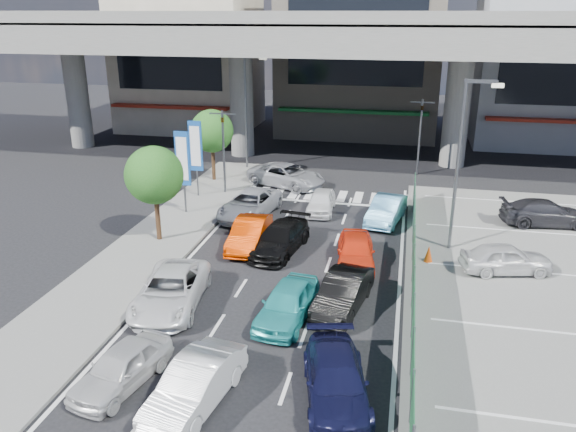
% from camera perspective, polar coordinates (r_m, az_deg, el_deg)
% --- Properties ---
extents(ground, '(120.00, 120.00, 0.00)m').
position_cam_1_polar(ground, '(23.03, -0.95, -7.72)').
color(ground, black).
rests_on(ground, ground).
extents(parking_lot, '(12.00, 28.00, 0.06)m').
position_cam_1_polar(parking_lot, '(25.13, 25.66, -7.29)').
color(parking_lot, slate).
rests_on(parking_lot, ground).
extents(sidewalk_left, '(4.00, 30.00, 0.12)m').
position_cam_1_polar(sidewalk_left, '(28.60, -12.91, -2.38)').
color(sidewalk_left, slate).
rests_on(sidewalk_left, ground).
extents(fence_run, '(0.16, 22.00, 1.80)m').
position_cam_1_polar(fence_run, '(23.05, 12.62, -5.72)').
color(fence_run, '#1E5732').
rests_on(fence_run, ground).
extents(expressway, '(64.00, 14.00, 10.75)m').
position_cam_1_polar(expressway, '(42.13, 6.06, 17.32)').
color(expressway, slate).
rests_on(expressway, ground).
extents(building_west, '(12.00, 10.90, 13.00)m').
position_cam_1_polar(building_west, '(55.92, -9.94, 15.48)').
color(building_west, '#A19982').
rests_on(building_west, ground).
extents(building_center, '(14.00, 10.90, 15.00)m').
position_cam_1_polar(building_center, '(53.10, 7.39, 16.46)').
color(building_center, gray).
rests_on(building_center, ground).
extents(building_east, '(12.00, 10.90, 12.00)m').
position_cam_1_polar(building_east, '(53.23, 25.09, 13.18)').
color(building_east, gray).
rests_on(building_east, ground).
extents(traffic_light_left, '(1.60, 1.24, 5.20)m').
position_cam_1_polar(traffic_light_left, '(34.31, -6.63, 8.53)').
color(traffic_light_left, '#595B60').
rests_on(traffic_light_left, ground).
extents(traffic_light_right, '(1.60, 1.24, 5.20)m').
position_cam_1_polar(traffic_light_right, '(39.43, 13.37, 9.64)').
color(traffic_light_right, '#595B60').
rests_on(traffic_light_right, ground).
extents(street_lamp_right, '(1.65, 0.22, 8.00)m').
position_cam_1_polar(street_lamp_right, '(26.63, 17.35, 6.22)').
color(street_lamp_right, '#595B60').
rests_on(street_lamp_right, ground).
extents(street_lamp_left, '(1.65, 0.22, 8.00)m').
position_cam_1_polar(street_lamp_left, '(39.83, -4.09, 11.44)').
color(street_lamp_left, '#595B60').
rests_on(street_lamp_left, ground).
extents(signboard_near, '(0.80, 0.14, 4.70)m').
position_cam_1_polar(signboard_near, '(31.20, -10.65, 5.51)').
color(signboard_near, '#595B60').
rests_on(signboard_near, ground).
extents(signboard_far, '(0.80, 0.14, 4.70)m').
position_cam_1_polar(signboard_far, '(34.04, -9.36, 6.80)').
color(signboard_far, '#595B60').
rests_on(signboard_far, ground).
extents(tree_near, '(2.80, 2.80, 4.80)m').
position_cam_1_polar(tree_near, '(27.52, -13.44, 4.04)').
color(tree_near, '#382314').
rests_on(tree_near, ground).
extents(tree_far, '(2.80, 2.80, 4.80)m').
position_cam_1_polar(tree_far, '(37.25, -7.74, 8.54)').
color(tree_far, '#382314').
rests_on(tree_far, ground).
extents(van_white_back_left, '(2.27, 3.93, 1.26)m').
position_cam_1_polar(van_white_back_left, '(18.28, -16.55, -14.49)').
color(van_white_back_left, silver).
rests_on(van_white_back_left, ground).
extents(hatch_white_back_mid, '(2.08, 4.31, 1.36)m').
position_cam_1_polar(hatch_white_back_mid, '(16.99, -9.46, -16.59)').
color(hatch_white_back_mid, silver).
rests_on(hatch_white_back_mid, ground).
extents(minivan_navy_back, '(2.75, 4.71, 1.28)m').
position_cam_1_polar(minivan_navy_back, '(17.08, 4.90, -16.28)').
color(minivan_navy_back, black).
rests_on(minivan_navy_back, ground).
extents(sedan_white_mid_left, '(2.95, 5.23, 1.38)m').
position_cam_1_polar(sedan_white_mid_left, '(22.12, -11.84, -7.41)').
color(sedan_white_mid_left, silver).
rests_on(sedan_white_mid_left, ground).
extents(taxi_teal_mid, '(2.10, 4.22, 1.38)m').
position_cam_1_polar(taxi_teal_mid, '(20.78, -0.06, -8.85)').
color(taxi_teal_mid, teal).
rests_on(taxi_teal_mid, ground).
extents(hatch_black_mid_right, '(2.14, 4.29, 1.35)m').
position_cam_1_polar(hatch_black_mid_right, '(21.65, 5.61, -7.74)').
color(hatch_black_mid_right, black).
rests_on(hatch_black_mid_right, ground).
extents(taxi_orange_left, '(1.60, 4.24, 1.38)m').
position_cam_1_polar(taxi_orange_left, '(27.02, -3.92, -1.79)').
color(taxi_orange_left, '#BB2D00').
rests_on(taxi_orange_left, ground).
extents(sedan_black_mid, '(2.55, 4.79, 1.32)m').
position_cam_1_polar(sedan_black_mid, '(26.45, -0.84, -2.31)').
color(sedan_black_mid, black).
rests_on(sedan_black_mid, ground).
extents(taxi_orange_right, '(2.08, 4.21, 1.38)m').
position_cam_1_polar(taxi_orange_right, '(25.26, 6.89, -3.51)').
color(taxi_orange_right, red).
rests_on(taxi_orange_right, ground).
extents(wagon_silver_front_left, '(2.93, 5.23, 1.38)m').
position_cam_1_polar(wagon_silver_front_left, '(31.11, -3.91, 1.20)').
color(wagon_silver_front_left, '#ADAFB6').
rests_on(wagon_silver_front_left, ground).
extents(sedan_white_front_mid, '(1.56, 3.62, 1.22)m').
position_cam_1_polar(sedan_white_front_mid, '(31.75, 3.39, 1.46)').
color(sedan_white_front_mid, white).
rests_on(sedan_white_front_mid, ground).
extents(kei_truck_front_right, '(2.20, 4.38, 1.38)m').
position_cam_1_polar(kei_truck_front_right, '(30.61, 9.97, 0.62)').
color(kei_truck_front_right, '#5FA5D2').
rests_on(kei_truck_front_right, ground).
extents(crossing_wagon_silver, '(5.70, 4.20, 1.44)m').
position_cam_1_polar(crossing_wagon_silver, '(36.43, -0.13, 4.14)').
color(crossing_wagon_silver, '#989A9F').
rests_on(crossing_wagon_silver, ground).
extents(parked_sedan_white, '(4.08, 2.35, 1.31)m').
position_cam_1_polar(parked_sedan_white, '(26.03, 21.27, -4.03)').
color(parked_sedan_white, silver).
rests_on(parked_sedan_white, parking_lot).
extents(parked_sedan_dgrey, '(4.80, 2.41, 1.34)m').
position_cam_1_polar(parked_sedan_dgrey, '(32.58, 24.72, 0.29)').
color(parked_sedan_dgrey, '#28282C').
rests_on(parked_sedan_dgrey, parking_lot).
extents(traffic_cone, '(0.48, 0.48, 0.76)m').
position_cam_1_polar(traffic_cone, '(26.17, 14.09, -3.74)').
color(traffic_cone, '#CB450B').
rests_on(traffic_cone, parking_lot).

